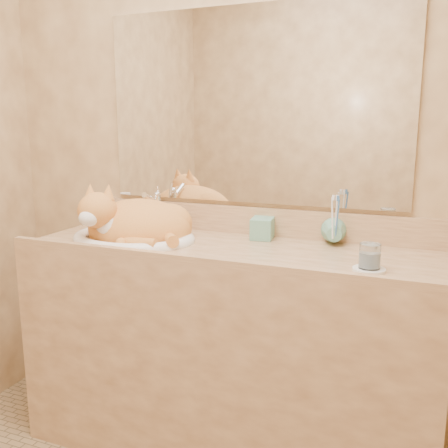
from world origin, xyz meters
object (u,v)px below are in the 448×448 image
at_px(sink_basin, 133,221).
at_px(toothbrush_cup, 334,236).
at_px(water_glass, 370,256).
at_px(vanity_counter, 227,350).
at_px(cat, 134,222).
at_px(soap_dispenser, 260,218).

height_order(sink_basin, toothbrush_cup, sink_basin).
bearing_deg(water_glass, vanity_counter, 168.06).
distance_m(sink_basin, cat, 0.01).
bearing_deg(water_glass, sink_basin, 174.31).
relative_size(vanity_counter, toothbrush_cup, 15.79).
height_order(soap_dispenser, water_glass, soap_dispenser).
bearing_deg(sink_basin, vanity_counter, -8.65).
bearing_deg(sink_basin, soap_dispenser, 6.92).
height_order(soap_dispenser, toothbrush_cup, soap_dispenser).
xyz_separation_m(sink_basin, cat, (0.00, -0.00, -0.00)).
height_order(toothbrush_cup, water_glass, toothbrush_cup).
xyz_separation_m(soap_dispenser, toothbrush_cup, (0.30, 0.01, -0.05)).
relative_size(cat, water_glass, 5.47).
relative_size(cat, soap_dispenser, 2.26).
relative_size(sink_basin, soap_dispenser, 2.61).
bearing_deg(water_glass, soap_dispenser, 150.54).
bearing_deg(cat, vanity_counter, -7.51).
bearing_deg(vanity_counter, water_glass, -11.94).
relative_size(sink_basin, toothbrush_cup, 5.05).
relative_size(sink_basin, water_glass, 6.31).
bearing_deg(cat, sink_basin, 159.38).
distance_m(vanity_counter, sink_basin, 0.65).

